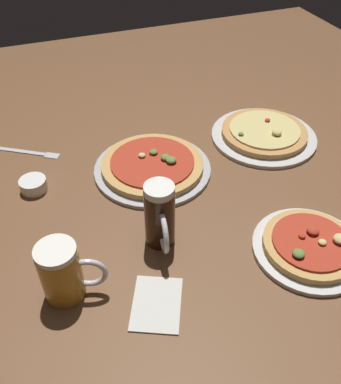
{
  "coord_description": "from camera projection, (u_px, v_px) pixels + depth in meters",
  "views": [
    {
      "loc": [
        -0.29,
        -0.78,
        0.76
      ],
      "look_at": [
        0.0,
        0.0,
        0.02
      ],
      "focal_mm": 39.37,
      "sensor_mm": 36.0,
      "label": 1
    }
  ],
  "objects": [
    {
      "name": "beer_mug_dark",
      "position": [
        63.0,
        272.0,
        0.86
      ],
      "size": [
        0.14,
        0.09,
        0.14
      ],
      "color": "#B27A23",
      "rests_on": "ground_plane"
    },
    {
      "name": "napkin_folded",
      "position": [
        157.0,
        303.0,
        0.88
      ],
      "size": [
        0.15,
        0.17,
        0.01
      ],
      "primitive_type": "cube",
      "rotation": [
        0.0,
        0.0,
        -0.44
      ],
      "color": "silver",
      "rests_on": "ground_plane"
    },
    {
      "name": "ramekin_sauce",
      "position": [
        33.0,
        185.0,
        1.14
      ],
      "size": [
        0.07,
        0.07,
        0.03
      ],
      "primitive_type": "cylinder",
      "color": "white",
      "rests_on": "ground_plane"
    },
    {
      "name": "pizza_plate_far",
      "position": [
        153.0,
        166.0,
        1.21
      ],
      "size": [
        0.34,
        0.34,
        0.05
      ],
      "color": "#B2B2B7",
      "rests_on": "ground_plane"
    },
    {
      "name": "pizza_plate_near",
      "position": [
        310.0,
        246.0,
        0.98
      ],
      "size": [
        0.26,
        0.26,
        0.05
      ],
      "color": "silver",
      "rests_on": "ground_plane"
    },
    {
      "name": "pizza_plate_side",
      "position": [
        264.0,
        134.0,
        1.33
      ],
      "size": [
        0.33,
        0.33,
        0.05
      ],
      "color": "silver",
      "rests_on": "ground_plane"
    },
    {
      "name": "fork_left",
      "position": [
        27.0,
        152.0,
        1.28
      ],
      "size": [
        0.2,
        0.14,
        0.01
      ],
      "color": "silver",
      "rests_on": "ground_plane"
    },
    {
      "name": "beer_mug_amber",
      "position": [
        160.0,
        217.0,
        0.96
      ],
      "size": [
        0.07,
        0.13,
        0.17
      ],
      "color": "black",
      "rests_on": "ground_plane"
    },
    {
      "name": "ground_plane",
      "position": [
        171.0,
        202.0,
        1.14
      ],
      "size": [
        2.4,
        2.4,
        0.03
      ],
      "primitive_type": "cube",
      "color": "brown"
    }
  ]
}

